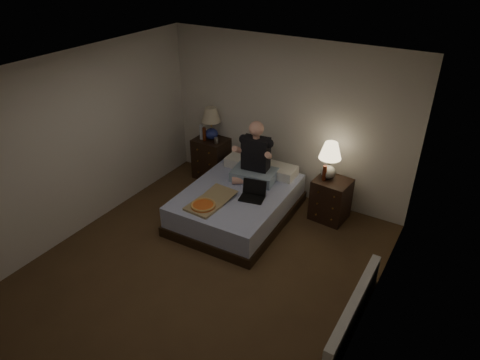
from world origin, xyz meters
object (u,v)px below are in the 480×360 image
Objects in this scene: bed at (237,204)px; pizza_box at (203,206)px; lamp_left at (211,124)px; nightstand_right at (331,199)px; beer_bottle_right at (324,173)px; water_bottle at (201,132)px; laptop at (252,192)px; beer_bottle_left at (204,134)px; person at (255,152)px; soda_can at (216,140)px; radiator at (353,311)px; lamp_right at (329,161)px; nightstand_left at (212,158)px.

bed is 0.71m from pizza_box.
lamp_left is 0.74× the size of pizza_box.
nightstand_right is 2.80× the size of beer_bottle_right.
pizza_box reaches higher than bed.
lamp_left is 0.23m from water_bottle.
laptop reaches higher than pizza_box.
bed is at bearing -39.82° from lamp_left.
nightstand_right is 0.46m from beer_bottle_right.
person is at bearing -16.26° from beer_bottle_left.
soda_can reaches higher than radiator.
person is 1.22× the size of pizza_box.
beer_bottle_left is at bearing 150.16° from radiator.
laptop is at bearing -133.77° from lamp_right.
beer_bottle_right is 1.06m from person.
lamp_left is 2.43× the size of beer_bottle_left.
nightstand_left is at bearing 31.69° from water_bottle.
nightstand_left is at bearing 176.69° from lamp_right.
nightstand_left is at bearing 138.36° from bed.
beer_bottle_left is 0.14× the size of radiator.
pizza_box is (-1.34, -1.34, 0.18)m from nightstand_right.
nightstand_left reaches higher than nightstand_right.
bed is 1.17× the size of radiator.
nightstand_left is 0.94× the size of pizza_box.
lamp_right is 2.43× the size of beer_bottle_right.
beer_bottle_right is (2.25, -0.13, -0.08)m from water_bottle.
water_bottle is 1.09× the size of beer_bottle_right.
water_bottle is (-1.18, 0.78, 0.61)m from bed.
nightstand_right is (2.23, -0.16, -0.04)m from nightstand_left.
beer_bottle_right is 1.08m from laptop.
nightstand_left is 2.21m from lamp_right.
laptop is at bearing -133.48° from nightstand_right.
lamp_right reaches higher than bed.
pizza_box is at bearing -105.44° from bed.
beer_bottle_right is at bearing -3.30° from water_bottle.
pizza_box is at bearing 168.35° from radiator.
person is at bearing -160.87° from nightstand_right.
soda_can is 1.46m from laptop.
radiator is (2.15, -1.12, -0.03)m from bed.
beer_bottle_right is at bearing -2.76° from beer_bottle_left.
beer_bottle_right is at bearing -5.52° from nightstand_left.
beer_bottle_left is (-2.20, 0.01, -0.09)m from lamp_right.
soda_can is (0.16, -0.10, 0.41)m from nightstand_left.
lamp_right reaches higher than radiator.
water_bottle is 1.78m from pizza_box.
soda_can is 0.43× the size of beer_bottle_right.
lamp_right is 1.20m from laptop.
nightstand_right is 0.40× the size of radiator.
nightstand_right is at bearing 6.01° from person.
bed is at bearing 152.58° from radiator.
beer_bottle_right reaches higher than nightstand_right.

